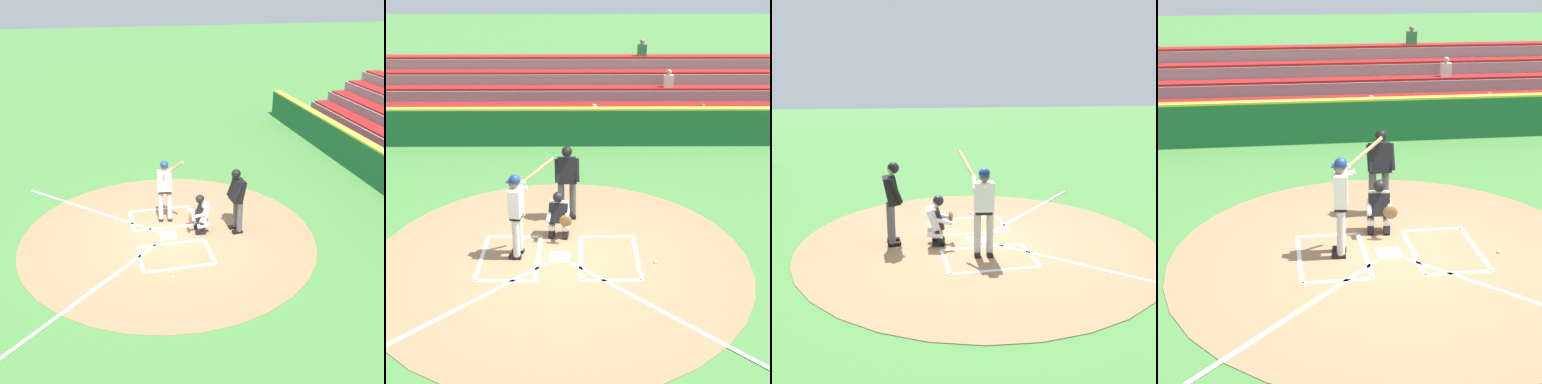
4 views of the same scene
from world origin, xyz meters
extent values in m
plane|color=#427A38|center=(0.00, 0.00, 0.00)|extent=(120.00, 120.00, 0.00)
cylinder|color=#99704C|center=(0.00, 0.00, 0.01)|extent=(8.00, 8.00, 0.01)
cube|color=white|center=(0.00, 0.00, 0.01)|extent=(0.44, 0.44, 0.01)
cube|color=white|center=(-1.05, -0.90, 0.01)|extent=(1.20, 0.08, 0.01)
cube|color=white|center=(-1.05, 0.90, 0.01)|extent=(1.20, 0.08, 0.01)
cube|color=white|center=(-0.45, 0.00, 0.01)|extent=(0.08, 1.80, 0.01)
cube|color=white|center=(-1.65, 0.00, 0.01)|extent=(0.08, 1.80, 0.01)
cube|color=white|center=(1.05, -0.90, 0.01)|extent=(1.20, 0.08, 0.01)
cube|color=white|center=(1.05, 0.90, 0.01)|extent=(1.20, 0.08, 0.01)
cube|color=white|center=(0.45, 0.00, 0.01)|extent=(0.08, 1.80, 0.01)
cube|color=white|center=(1.65, 0.00, 0.01)|extent=(0.08, 1.80, 0.01)
cube|color=white|center=(2.10, 2.10, 0.01)|extent=(3.73, 3.73, 0.01)
cube|color=white|center=(-2.10, 2.10, 0.01)|extent=(3.73, 3.73, 0.01)
cylinder|color=#BCBCBC|center=(0.90, 0.06, 0.50)|extent=(0.15, 0.15, 0.84)
cube|color=black|center=(0.94, 0.05, 0.04)|extent=(0.27, 0.16, 0.09)
cylinder|color=#BCBCBC|center=(0.86, -0.20, 0.50)|extent=(0.15, 0.15, 0.84)
cube|color=black|center=(0.90, -0.21, 0.04)|extent=(0.27, 0.16, 0.09)
cube|color=black|center=(0.88, -0.07, 0.97)|extent=(0.27, 0.37, 0.10)
cube|color=white|center=(0.88, -0.07, 1.28)|extent=(0.30, 0.43, 0.60)
sphere|color=brown|center=(0.90, -0.08, 1.69)|extent=(0.21, 0.21, 0.21)
sphere|color=navy|center=(0.88, -0.07, 1.76)|extent=(0.23, 0.23, 0.23)
cube|color=navy|center=(0.99, -0.09, 1.73)|extent=(0.13, 0.18, 0.02)
cylinder|color=white|center=(0.83, -0.05, 1.56)|extent=(0.44, 0.15, 0.21)
cylinder|color=white|center=(0.80, -0.26, 1.56)|extent=(0.28, 0.13, 0.29)
cylinder|color=tan|center=(0.42, -0.33, 1.86)|extent=(0.71, 0.27, 0.53)
cylinder|color=tan|center=(0.75, -0.24, 1.62)|extent=(0.09, 0.10, 0.08)
cube|color=black|center=(-0.12, -0.90, 0.04)|extent=(0.15, 0.27, 0.09)
cube|color=black|center=(-0.12, -0.86, 0.20)|extent=(0.15, 0.25, 0.37)
cylinder|color=silver|center=(-0.13, -0.96, 0.28)|extent=(0.19, 0.38, 0.21)
cube|color=black|center=(0.19, -0.93, 0.04)|extent=(0.15, 0.27, 0.09)
cube|color=black|center=(0.20, -0.89, 0.20)|extent=(0.15, 0.25, 0.37)
cylinder|color=silver|center=(0.19, -0.99, 0.28)|extent=(0.19, 0.38, 0.21)
cube|color=silver|center=(0.03, -0.99, 0.62)|extent=(0.44, 0.40, 0.52)
cube|color=black|center=(0.04, -0.88, 0.62)|extent=(0.44, 0.26, 0.46)
sphere|color=tan|center=(0.04, -0.92, 0.99)|extent=(0.21, 0.21, 0.21)
sphere|color=black|center=(0.04, -0.90, 1.01)|extent=(0.24, 0.24, 0.24)
cylinder|color=silver|center=(-0.15, -0.79, 0.60)|extent=(0.14, 0.46, 0.20)
cylinder|color=silver|center=(0.25, -0.84, 0.60)|extent=(0.14, 0.46, 0.20)
ellipsoid|color=brown|center=(-0.13, -0.60, 0.57)|extent=(0.29, 0.13, 0.28)
cylinder|color=#4C4C51|center=(-0.28, -1.95, 0.51)|extent=(0.16, 0.16, 0.86)
cube|color=black|center=(-0.29, -1.90, 0.04)|extent=(0.15, 0.29, 0.09)
cylinder|color=#4C4C51|center=(0.00, -1.93, 0.51)|extent=(0.16, 0.16, 0.86)
cube|color=black|center=(-0.01, -1.88, 0.04)|extent=(0.15, 0.29, 0.09)
cube|color=black|center=(-0.14, -1.90, 1.25)|extent=(0.46, 0.39, 0.66)
sphere|color=beige|center=(-0.15, -1.86, 1.72)|extent=(0.22, 0.22, 0.22)
sphere|color=black|center=(-0.15, -1.84, 1.74)|extent=(0.25, 0.25, 0.25)
cylinder|color=black|center=(-0.39, -1.83, 1.28)|extent=(0.12, 0.29, 0.56)
cylinder|color=black|center=(0.09, -1.80, 1.28)|extent=(0.12, 0.29, 0.56)
sphere|color=white|center=(-2.01, 0.25, 0.04)|extent=(0.07, 0.07, 0.07)
camera|label=1|loc=(-11.21, 1.84, 6.51)|focal=44.22mm
camera|label=2|loc=(-0.33, 9.46, 5.70)|focal=48.16mm
camera|label=3|loc=(8.75, -2.01, 3.44)|focal=38.90mm
camera|label=4|loc=(1.94, 9.41, 4.91)|focal=54.30mm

